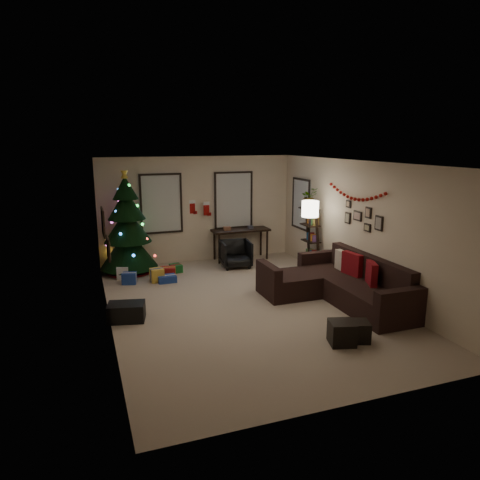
{
  "coord_description": "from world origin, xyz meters",
  "views": [
    {
      "loc": [
        -2.83,
        -7.53,
        3.1
      ],
      "look_at": [
        0.1,
        0.6,
        1.15
      ],
      "focal_mm": 33.32,
      "sensor_mm": 36.0,
      "label": 1
    }
  ],
  "objects_px": {
    "desk_chair": "(236,254)",
    "bookshelf": "(312,236)",
    "christmas_tree": "(127,230)",
    "sofa": "(338,286)",
    "desk": "(241,233)"
  },
  "relations": [
    {
      "from": "desk",
      "to": "sofa",
      "type": "bearing_deg",
      "value": -78.03
    },
    {
      "from": "desk_chair",
      "to": "bookshelf",
      "type": "xyz_separation_m",
      "value": [
        1.6,
        -0.92,
        0.52
      ]
    },
    {
      "from": "christmas_tree",
      "to": "bookshelf",
      "type": "height_order",
      "value": "christmas_tree"
    },
    {
      "from": "christmas_tree",
      "to": "sofa",
      "type": "distance_m",
      "value": 5.03
    },
    {
      "from": "sofa",
      "to": "bookshelf",
      "type": "distance_m",
      "value": 2.12
    },
    {
      "from": "desk_chair",
      "to": "christmas_tree",
      "type": "bearing_deg",
      "value": 175.86
    },
    {
      "from": "christmas_tree",
      "to": "desk",
      "type": "distance_m",
      "value": 2.93
    },
    {
      "from": "sofa",
      "to": "bookshelf",
      "type": "height_order",
      "value": "bookshelf"
    },
    {
      "from": "sofa",
      "to": "desk_chair",
      "type": "xyz_separation_m",
      "value": [
        -1.12,
        2.91,
        0.04
      ]
    },
    {
      "from": "desk",
      "to": "desk_chair",
      "type": "height_order",
      "value": "desk"
    },
    {
      "from": "christmas_tree",
      "to": "desk_chair",
      "type": "xyz_separation_m",
      "value": [
        2.54,
        -0.45,
        -0.7
      ]
    },
    {
      "from": "sofa",
      "to": "desk",
      "type": "distance_m",
      "value": 3.66
    },
    {
      "from": "sofa",
      "to": "bookshelf",
      "type": "relative_size",
      "value": 1.64
    },
    {
      "from": "desk",
      "to": "desk_chair",
      "type": "relative_size",
      "value": 2.23
    },
    {
      "from": "desk",
      "to": "bookshelf",
      "type": "distance_m",
      "value": 2.0
    }
  ]
}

